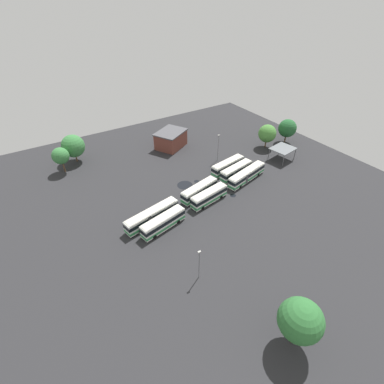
# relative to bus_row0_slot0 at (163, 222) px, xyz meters

# --- Properties ---
(ground_plane) EXTENTS (108.14, 108.14, 0.00)m
(ground_plane) POSITION_rel_bus_row0_slot0_xyz_m (13.88, 5.83, -1.85)
(ground_plane) COLOR #28282B
(bus_row0_slot0) EXTENTS (11.68, 4.77, 3.49)m
(bus_row0_slot0) POSITION_rel_bus_row0_slot0_xyz_m (0.00, 0.00, 0.00)
(bus_row0_slot0) COLOR silver
(bus_row0_slot0) RESTS_ON ground_plane
(bus_row0_slot1) EXTENTS (14.35, 5.13, 3.49)m
(bus_row0_slot1) POSITION_rel_bus_row0_slot0_xyz_m (-1.17, 3.41, 0.00)
(bus_row0_slot1) COLOR silver
(bus_row0_slot1) RESTS_ON ground_plane
(bus_row1_slot0) EXTENTS (11.13, 4.19, 3.49)m
(bus_row1_slot0) POSITION_rel_bus_row0_slot0_xyz_m (14.56, 2.39, -0.00)
(bus_row1_slot0) COLOR silver
(bus_row1_slot0) RESTS_ON ground_plane
(bus_row1_slot1) EXTENTS (11.74, 4.98, 3.49)m
(bus_row1_slot1) POSITION_rel_bus_row0_slot0_xyz_m (13.89, 5.85, 0.00)
(bus_row1_slot1) COLOR silver
(bus_row1_slot1) RESTS_ON ground_plane
(bus_row2_slot0) EXTENTS (14.34, 5.53, 3.49)m
(bus_row2_slot0) POSITION_rel_bus_row0_slot0_xyz_m (29.38, 4.74, 0.00)
(bus_row2_slot0) COLOR silver
(bus_row2_slot0) RESTS_ON ground_plane
(bus_row2_slot1) EXTENTS (11.80, 4.50, 3.49)m
(bus_row2_slot1) POSITION_rel_bus_row0_slot0_xyz_m (28.41, 8.19, 0.00)
(bus_row2_slot1) COLOR silver
(bus_row2_slot1) RESTS_ON ground_plane
(bus_row2_slot2) EXTENTS (12.04, 4.37, 3.49)m
(bus_row2_slot2) POSITION_rel_bus_row0_slot0_xyz_m (28.10, 11.70, 0.00)
(bus_row2_slot2) COLOR silver
(bus_row2_slot2) RESTS_ON ground_plane
(depot_building) EXTENTS (12.82, 11.88, 5.67)m
(depot_building) POSITION_rel_bus_row0_slot0_xyz_m (21.47, 34.86, 1.01)
(depot_building) COLOR brown
(depot_building) RESTS_ON ground_plane
(maintenance_shelter) EXTENTS (7.94, 7.09, 3.95)m
(maintenance_shelter) POSITION_rel_bus_row0_slot0_xyz_m (47.19, 8.02, 1.88)
(maintenance_shelter) COLOR slate
(maintenance_shelter) RESTS_ON ground_plane
(lamp_post_by_building) EXTENTS (0.56, 0.28, 8.81)m
(lamp_post_by_building) POSITION_rel_bus_row0_slot0_xyz_m (29.43, 18.58, 2.97)
(lamp_post_by_building) COLOR slate
(lamp_post_by_building) RESTS_ON ground_plane
(lamp_post_mid_lot) EXTENTS (0.56, 0.28, 7.32)m
(lamp_post_mid_lot) POSITION_rel_bus_row0_slot0_xyz_m (-0.66, -15.69, 2.22)
(lamp_post_mid_lot) COLOR slate
(lamp_post_mid_lot) RESTS_ON ground_plane
(tree_northeast) EXTENTS (4.92, 4.92, 7.86)m
(tree_northeast) POSITION_rel_bus_row0_slot0_xyz_m (-13.51, 37.90, 3.54)
(tree_northeast) COLOR brown
(tree_northeast) RESTS_ON ground_plane
(tree_northwest) EXTENTS (7.02, 7.02, 8.90)m
(tree_northwest) POSITION_rel_bus_row0_slot0_xyz_m (-8.85, 42.29, 3.54)
(tree_northwest) COLOR brown
(tree_northwest) RESTS_ON ground_plane
(tree_north_edge) EXTENTS (6.00, 6.00, 8.09)m
(tree_north_edge) POSITION_rel_bus_row0_slot0_xyz_m (48.93, 16.97, 3.23)
(tree_north_edge) COLOR brown
(tree_north_edge) RESTS_ON ground_plane
(tree_east_edge) EXTENTS (6.66, 6.66, 9.64)m
(tree_east_edge) POSITION_rel_bus_row0_slot0_xyz_m (4.91, -33.72, 4.45)
(tree_east_edge) COLOR brown
(tree_east_edge) RESTS_ON ground_plane
(tree_west_edge) EXTENTS (6.21, 6.21, 8.42)m
(tree_west_edge) POSITION_rel_bus_row0_slot0_xyz_m (57.56, 15.98, 3.46)
(tree_west_edge) COLOR brown
(tree_west_edge) RESTS_ON ground_plane
(puddle_back_corner) EXTENTS (1.62, 1.62, 0.01)m
(puddle_back_corner) POSITION_rel_bus_row0_slot0_xyz_m (21.62, 1.15, -1.84)
(puddle_back_corner) COLOR black
(puddle_back_corner) RESTS_ON ground_plane
(puddle_near_shelter) EXTENTS (3.18, 3.18, 0.01)m
(puddle_near_shelter) POSITION_rel_bus_row0_slot0_xyz_m (1.29, 5.37, -1.84)
(puddle_near_shelter) COLOR black
(puddle_near_shelter) RESTS_ON ground_plane
(puddle_front_lane) EXTENTS (4.39, 4.39, 0.01)m
(puddle_front_lane) POSITION_rel_bus_row0_slot0_xyz_m (13.25, 12.22, -1.84)
(puddle_front_lane) COLOR black
(puddle_front_lane) RESTS_ON ground_plane
(puddle_between_rows) EXTENTS (1.51, 1.51, 0.01)m
(puddle_between_rows) POSITION_rel_bus_row0_slot0_xyz_m (17.09, 12.01, -1.84)
(puddle_between_rows) COLOR black
(puddle_between_rows) RESTS_ON ground_plane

